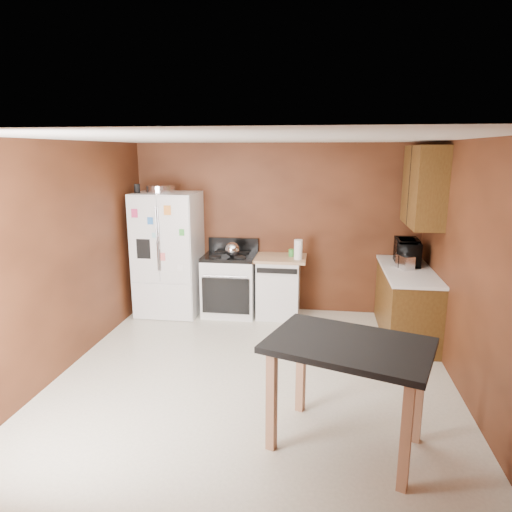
% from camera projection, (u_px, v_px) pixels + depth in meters
% --- Properties ---
extents(floor, '(4.50, 4.50, 0.00)m').
position_uv_depth(floor, '(254.00, 377.00, 4.91)').
color(floor, silver).
rests_on(floor, ground).
extents(ceiling, '(4.50, 4.50, 0.00)m').
position_uv_depth(ceiling, '(254.00, 138.00, 4.35)').
color(ceiling, white).
rests_on(ceiling, ground).
extents(wall_back, '(4.20, 0.00, 4.20)m').
position_uv_depth(wall_back, '(276.00, 229.00, 6.80)').
color(wall_back, brown).
rests_on(wall_back, ground).
extents(wall_front, '(4.20, 0.00, 4.20)m').
position_uv_depth(wall_front, '(193.00, 366.00, 2.46)').
color(wall_front, brown).
rests_on(wall_front, ground).
extents(wall_left, '(0.00, 4.50, 4.50)m').
position_uv_depth(wall_left, '(62.00, 258.00, 4.92)').
color(wall_left, brown).
rests_on(wall_left, ground).
extents(wall_right, '(0.00, 4.50, 4.50)m').
position_uv_depth(wall_right, '(471.00, 273.00, 4.34)').
color(wall_right, brown).
rests_on(wall_right, ground).
extents(roasting_pan, '(0.42, 0.42, 0.10)m').
position_uv_depth(roasting_pan, '(160.00, 189.00, 6.50)').
color(roasting_pan, silver).
rests_on(roasting_pan, refrigerator).
extents(pen_cup, '(0.08, 0.08, 0.13)m').
position_uv_depth(pen_cup, '(137.00, 188.00, 6.44)').
color(pen_cup, black).
rests_on(pen_cup, refrigerator).
extents(kettle, '(0.21, 0.21, 0.21)m').
position_uv_depth(kettle, '(232.00, 249.00, 6.53)').
color(kettle, silver).
rests_on(kettle, gas_range).
extents(paper_towel, '(0.16, 0.16, 0.28)m').
position_uv_depth(paper_towel, '(298.00, 250.00, 6.41)').
color(paper_towel, white).
rests_on(paper_towel, dishwasher).
extents(green_canister, '(0.11, 0.11, 0.10)m').
position_uv_depth(green_canister, '(292.00, 253.00, 6.61)').
color(green_canister, green).
rests_on(green_canister, dishwasher).
extents(toaster, '(0.22, 0.27, 0.17)m').
position_uv_depth(toaster, '(405.00, 262.00, 5.87)').
color(toaster, silver).
rests_on(toaster, right_cabinets).
extents(microwave, '(0.38, 0.55, 0.30)m').
position_uv_depth(microwave, '(407.00, 253.00, 6.11)').
color(microwave, black).
rests_on(microwave, right_cabinets).
extents(refrigerator, '(0.90, 0.80, 1.80)m').
position_uv_depth(refrigerator, '(168.00, 254.00, 6.72)').
color(refrigerator, white).
rests_on(refrigerator, ground).
extents(gas_range, '(0.76, 0.68, 1.10)m').
position_uv_depth(gas_range, '(230.00, 284.00, 6.75)').
color(gas_range, white).
rests_on(gas_range, ground).
extents(dishwasher, '(0.78, 0.63, 0.89)m').
position_uv_depth(dishwasher, '(279.00, 286.00, 6.68)').
color(dishwasher, white).
rests_on(dishwasher, ground).
extents(right_cabinets, '(0.63, 1.58, 2.45)m').
position_uv_depth(right_cabinets, '(411.00, 268.00, 5.88)').
color(right_cabinets, brown).
rests_on(right_cabinets, ground).
extents(island, '(1.46, 1.20, 0.91)m').
position_uv_depth(island, '(348.00, 359.00, 3.62)').
color(island, black).
rests_on(island, ground).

